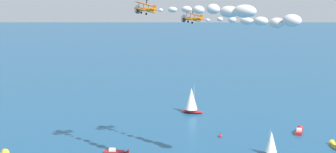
% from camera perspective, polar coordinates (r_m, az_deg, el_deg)
% --- Properties ---
extents(motorboat_offshore, '(8.42, 4.75, 2.38)m').
position_cam_1_polar(motorboat_offshore, '(164.70, 16.63, -6.73)').
color(motorboat_offshore, '#B21E1E').
rests_on(motorboat_offshore, ground_plane).
extents(sailboat_trailing, '(6.26, 9.70, 12.05)m').
position_cam_1_polar(sailboat_trailing, '(183.66, 3.05, -3.09)').
color(sailboat_trailing, '#B21E1E').
rests_on(sailboat_trailing, ground_plane).
extents(sailboat_outer_ring_b, '(5.79, 6.06, 8.45)m').
position_cam_1_polar(sailboat_outer_ring_b, '(137.94, 13.19, -8.37)').
color(sailboat_outer_ring_b, '#9E9993').
rests_on(sailboat_outer_ring_b, ground_plane).
extents(motorboat_outer_ring_c, '(2.14, 7.67, 2.21)m').
position_cam_1_polar(motorboat_outer_ring_c, '(137.42, -6.55, -9.68)').
color(motorboat_outer_ring_c, '#B21E1E').
rests_on(motorboat_outer_ring_c, ground_plane).
extents(marker_buoy, '(1.10, 1.10, 2.10)m').
position_cam_1_polar(marker_buoy, '(153.86, 6.76, -7.64)').
color(marker_buoy, red).
rests_on(marker_buoy, ground_plane).
extents(biplane_lead, '(6.59, 6.65, 3.68)m').
position_cam_1_polar(biplane_lead, '(116.04, -2.91, 8.72)').
color(biplane_lead, orange).
extents(wingwalker_lead, '(0.73, 0.68, 1.79)m').
position_cam_1_polar(wingwalker_lead, '(116.34, -2.76, 9.78)').
color(wingwalker_lead, black).
extents(smoke_trail_lead, '(20.78, 22.66, 3.49)m').
position_cam_1_polar(smoke_trail_lead, '(99.75, 7.11, 8.45)').
color(smoke_trail_lead, silver).
extents(biplane_wingman, '(6.59, 6.65, 3.68)m').
position_cam_1_polar(biplane_wingman, '(124.28, 3.13, 7.55)').
color(biplane_wingman, orange).
extents(wingwalker_wingman, '(1.16, 1.07, 1.53)m').
position_cam_1_polar(wingwalker_wingman, '(124.56, 3.26, 8.52)').
color(wingwalker_wingman, black).
extents(smoke_trail_wingman, '(20.65, 22.19, 3.95)m').
position_cam_1_polar(smoke_trail_wingman, '(109.97, 13.14, 6.99)').
color(smoke_trail_wingman, silver).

